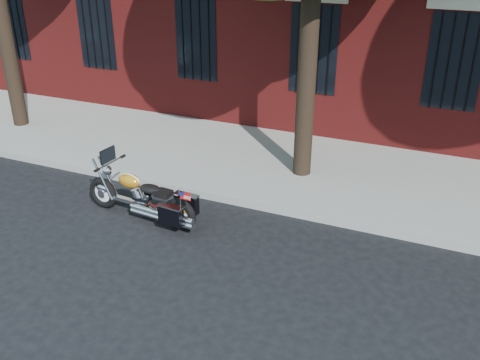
% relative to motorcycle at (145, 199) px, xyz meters
% --- Properties ---
extents(ground, '(120.00, 120.00, 0.00)m').
position_rel_motorcycle_xyz_m(ground, '(1.51, -0.17, -0.41)').
color(ground, black).
rests_on(ground, ground).
extents(curb, '(40.00, 0.16, 0.15)m').
position_rel_motorcycle_xyz_m(curb, '(1.51, 1.21, -0.34)').
color(curb, gray).
rests_on(curb, ground).
extents(sidewalk, '(40.00, 3.60, 0.15)m').
position_rel_motorcycle_xyz_m(sidewalk, '(1.51, 3.09, -0.34)').
color(sidewalk, gray).
rests_on(sidewalk, ground).
extents(motorcycle, '(2.39, 0.80, 1.22)m').
position_rel_motorcycle_xyz_m(motorcycle, '(0.00, 0.00, 0.00)').
color(motorcycle, black).
rests_on(motorcycle, ground).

